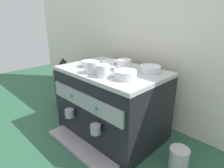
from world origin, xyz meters
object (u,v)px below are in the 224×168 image
ceramic_cup_1 (104,71)px  ceramic_bowl_1 (150,69)px  milk_pitcher (179,158)px  ceramic_bowl_2 (125,75)px  ceramic_bowl_3 (110,63)px  espresso_machine (111,103)px  ceramic_cup_0 (123,65)px  coffee_grinder (65,83)px  ceramic_cup_2 (94,67)px  ceramic_bowl_0 (89,64)px

ceramic_cup_1 → ceramic_bowl_1: size_ratio=0.80×
milk_pitcher → ceramic_bowl_2: bearing=-162.6°
ceramic_bowl_3 → milk_pitcher: size_ratio=0.95×
espresso_machine → milk_pitcher: 0.50m
espresso_machine → ceramic_bowl_3: bearing=142.1°
ceramic_cup_0 → coffee_grinder: size_ratio=0.27×
espresso_machine → ceramic_cup_2: bearing=-101.4°
ceramic_bowl_0 → ceramic_bowl_1: 0.38m
ceramic_cup_1 → coffee_grinder: (-0.62, 0.13, -0.27)m
ceramic_cup_1 → coffee_grinder: 0.69m
ceramic_cup_0 → ceramic_bowl_3: ceramic_cup_0 is taller
ceramic_cup_1 → ceramic_cup_2: 0.09m
ceramic_cup_1 → ceramic_cup_2: (-0.09, 0.00, 0.00)m
espresso_machine → ceramic_bowl_3: 0.25m
ceramic_cup_0 → ceramic_bowl_1: ceramic_cup_0 is taller
ceramic_bowl_1 → coffee_grinder: (-0.75, -0.11, -0.25)m
ceramic_cup_1 → ceramic_bowl_3: (-0.13, 0.17, -0.01)m
ceramic_cup_2 → ceramic_cup_1: bearing=-2.3°
coffee_grinder → ceramic_cup_2: bearing=-13.1°
ceramic_bowl_0 → ceramic_bowl_3: (0.08, 0.10, -0.00)m
ceramic_cup_2 → milk_pitcher: ceramic_cup_2 is taller
ceramic_cup_1 → ceramic_bowl_3: ceramic_cup_1 is taller
ceramic_bowl_0 → milk_pitcher: 0.74m
ceramic_cup_1 → ceramic_bowl_3: bearing=127.6°
ceramic_cup_1 → milk_pitcher: 0.60m
ceramic_bowl_1 → ceramic_bowl_3: (-0.26, -0.07, -0.00)m
espresso_machine → coffee_grinder: size_ratio=1.52×
ceramic_cup_1 → ceramic_bowl_0: (-0.22, 0.07, -0.01)m
ceramic_cup_0 → ceramic_bowl_0: size_ratio=1.14×
ceramic_bowl_0 → ceramic_bowl_3: 0.13m
ceramic_bowl_3 → ceramic_bowl_0: bearing=-129.0°
espresso_machine → milk_pitcher: bearing=2.4°
espresso_machine → ceramic_bowl_3: ceramic_bowl_3 is taller
ceramic_bowl_2 → ceramic_bowl_3: 0.27m
ceramic_cup_2 → ceramic_bowl_2: bearing=13.0°
ceramic_cup_1 → ceramic_bowl_2: 0.12m
ceramic_cup_2 → ceramic_bowl_2: (0.20, 0.05, -0.01)m
ceramic_cup_2 → ceramic_bowl_2: ceramic_cup_2 is taller
ceramic_bowl_0 → ceramic_bowl_2: (0.32, -0.02, 0.00)m
espresso_machine → coffee_grinder: espresso_machine is taller
ceramic_cup_0 → ceramic_cup_1: ceramic_cup_0 is taller
ceramic_bowl_2 → ceramic_bowl_3: size_ratio=1.11×
ceramic_cup_2 → milk_pitcher: size_ratio=0.95×
espresso_machine → ceramic_cup_1: ceramic_cup_1 is taller
ceramic_cup_1 → ceramic_bowl_2: bearing=24.9°
ceramic_cup_0 → ceramic_bowl_2: (0.12, -0.11, -0.01)m
ceramic_cup_1 → ceramic_bowl_1: 0.27m
ceramic_bowl_3 → coffee_grinder: size_ratio=0.25×
ceramic_cup_2 → ceramic_bowl_2: 0.20m
milk_pitcher → ceramic_bowl_3: bearing=176.7°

